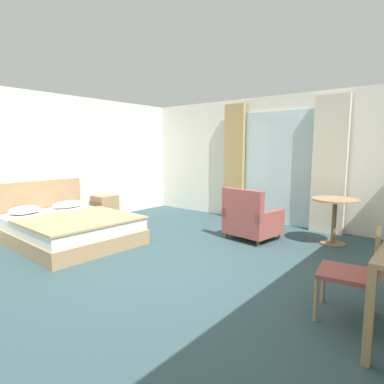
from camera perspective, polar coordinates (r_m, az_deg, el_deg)
The scene contains 11 objects.
ground at distance 4.46m, azimuth -4.52°, elevation -13.10°, with size 6.86×6.91×0.10m, color #334C51.
wall_back at distance 6.85m, azimuth 14.21°, elevation 5.43°, with size 6.46×0.12×2.57m, color white.
wall_left at distance 6.76m, azimuth -24.59°, elevation 4.94°, with size 0.12×6.51×2.57m, color white.
balcony_glass_door at distance 6.71m, azimuth 15.13°, elevation 4.04°, with size 1.54×0.02×2.26m, color silver.
curtain_panel_left at distance 7.08m, azimuth 7.46°, elevation 5.25°, with size 0.46×0.10×2.46m, color tan.
curtain_panel_right at distance 6.28m, azimuth 23.09°, elevation 4.36°, with size 0.59×0.10×2.46m, color beige.
bed at distance 5.76m, azimuth -21.19°, elevation -5.76°, with size 2.25×1.71×0.93m.
nightstand at distance 7.13m, azimuth -15.09°, elevation -2.71°, with size 0.41×0.45×0.54m.
desk_chair at distance 3.28m, azimuth 27.19°, elevation -12.05°, with size 0.53×0.51×0.85m.
armchair_by_window at distance 5.53m, azimuth 10.31°, elevation -4.87°, with size 0.87×0.82×0.88m.
round_cafe_table at distance 5.61m, azimuth 23.88°, elevation -3.01°, with size 0.71×0.71×0.74m.
Camera 1 is at (2.88, -3.01, 1.54)m, focal length 30.20 mm.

